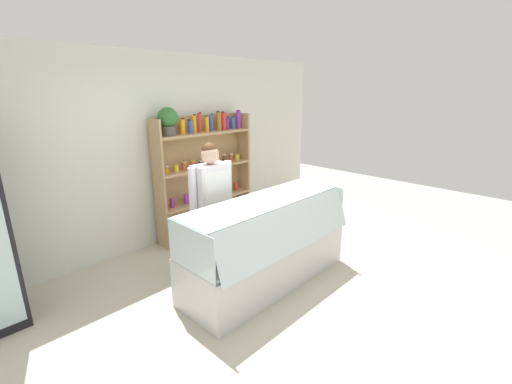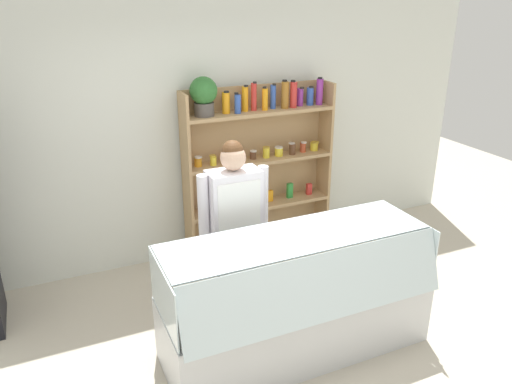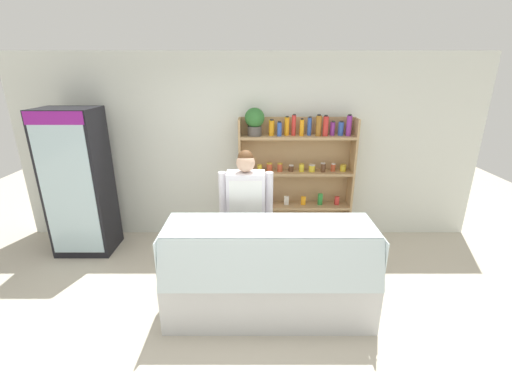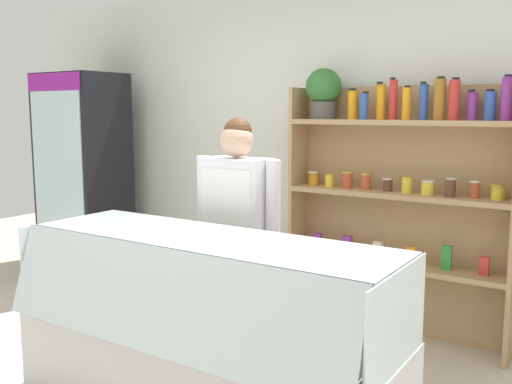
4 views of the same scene
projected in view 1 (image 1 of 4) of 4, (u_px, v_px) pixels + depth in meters
name	position (u px, v px, depth m)	size (l,w,h in m)	color
ground_plane	(261.00, 294.00, 3.84)	(12.00, 12.00, 0.00)	beige
back_wall	(154.00, 152.00, 4.84)	(6.80, 0.10, 2.70)	silver
shelving_unit	(200.00, 163.00, 5.18)	(1.63, 0.29, 1.98)	tan
deli_display_case	(266.00, 257.00, 4.01)	(2.12, 0.81, 1.01)	silver
shop_clerk	(212.00, 198.00, 4.10)	(0.63, 0.25, 1.62)	#4C4233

